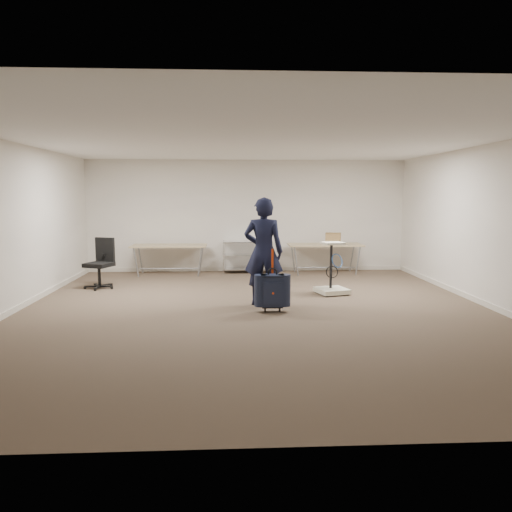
{
  "coord_description": "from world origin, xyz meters",
  "views": [
    {
      "loc": [
        -0.44,
        -8.11,
        1.94
      ],
      "look_at": [
        0.01,
        0.3,
        0.9
      ],
      "focal_mm": 35.0,
      "sensor_mm": 36.0,
      "label": 1
    }
  ],
  "objects": [
    {
      "name": "suitcase",
      "position": [
        0.26,
        -0.04,
        0.36
      ],
      "size": [
        0.39,
        0.22,
        1.05
      ],
      "color": "#151A31",
      "rests_on": "ground"
    },
    {
      "name": "folding_table_right",
      "position": [
        1.9,
        3.95,
        0.68
      ],
      "size": [
        1.8,
        0.75,
        0.73
      ],
      "color": "tan",
      "rests_on": "ground"
    },
    {
      "name": "wire_shelf",
      "position": [
        0.0,
        4.2,
        0.44
      ],
      "size": [
        1.22,
        0.47,
        0.8
      ],
      "color": "silver",
      "rests_on": "ground"
    },
    {
      "name": "person",
      "position": [
        0.15,
        0.53,
        0.95
      ],
      "size": [
        0.76,
        0.57,
        1.89
      ],
      "primitive_type": "imported",
      "rotation": [
        0.0,
        0.0,
        2.96
      ],
      "color": "black",
      "rests_on": "ground"
    },
    {
      "name": "cardboard_box",
      "position": [
        2.1,
        3.97,
        0.87
      ],
      "size": [
        0.42,
        0.36,
        0.27
      ],
      "primitive_type": "cube",
      "rotation": [
        0.0,
        0.0,
        -0.26
      ],
      "color": "#966245",
      "rests_on": "folding_table_right"
    },
    {
      "name": "equipment_cart",
      "position": [
        1.56,
        1.41,
        0.27
      ],
      "size": [
        0.68,
        0.68,
        1.02
      ],
      "color": "beige",
      "rests_on": "ground"
    },
    {
      "name": "ground",
      "position": [
        0.0,
        0.0,
        0.0
      ],
      "size": [
        9.0,
        9.0,
        0.0
      ],
      "primitive_type": "plane",
      "color": "#4A382C",
      "rests_on": "ground"
    },
    {
      "name": "room_shell",
      "position": [
        0.0,
        1.38,
        0.05
      ],
      "size": [
        8.0,
        9.0,
        9.0
      ],
      "color": "white",
      "rests_on": "ground"
    },
    {
      "name": "office_chair",
      "position": [
        -3.13,
        2.3,
        0.31
      ],
      "size": [
        0.63,
        0.64,
        1.04
      ],
      "color": "black",
      "rests_on": "ground"
    },
    {
      "name": "folding_table_left",
      "position": [
        -1.9,
        3.95,
        0.68
      ],
      "size": [
        1.8,
        0.75,
        0.73
      ],
      "color": "tan",
      "rests_on": "ground"
    }
  ]
}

